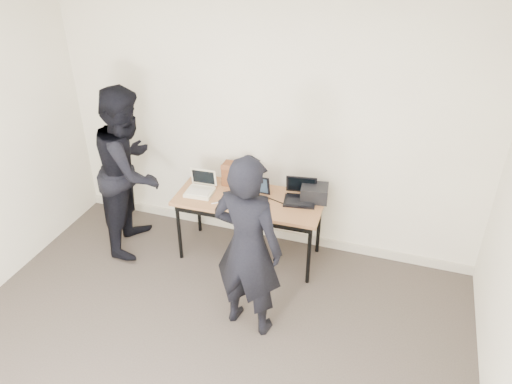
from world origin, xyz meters
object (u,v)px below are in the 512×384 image
at_px(person_observer, 130,170).
at_px(leather_satchel, 240,175).
at_px(desk, 249,203).
at_px(person_typist, 248,247).
at_px(laptop_center, 252,195).
at_px(equipment_box, 314,193).
at_px(laptop_beige, 201,188).
at_px(laptop_right, 300,195).

bearing_deg(person_observer, leather_satchel, -82.74).
relative_size(desk, person_typist, 0.89).
bearing_deg(laptop_center, equipment_box, 20.21).
distance_m(laptop_beige, laptop_right, 1.03).
bearing_deg(person_observer, equipment_box, -91.51).
relative_size(equipment_box, person_typist, 0.16).
bearing_deg(equipment_box, person_typist, -105.61).
height_order(laptop_center, laptop_right, laptop_center).
bearing_deg(laptop_center, person_typist, -72.14).
relative_size(desk, laptop_center, 4.76).
relative_size(laptop_beige, leather_satchel, 0.80).
xyz_separation_m(laptop_center, laptop_right, (0.46, 0.16, -0.00)).
bearing_deg(person_typist, equipment_box, -96.71).
distance_m(laptop_center, person_observer, 1.31).
bearing_deg(person_observer, laptop_center, -95.96).
relative_size(laptop_right, person_typist, 0.21).
relative_size(laptop_beige, laptop_center, 0.91).
bearing_deg(laptop_center, laptop_right, 19.66).
distance_m(laptop_beige, person_observer, 0.77).
bearing_deg(desk, person_observer, -175.38).
height_order(desk, equipment_box, equipment_box).
relative_size(person_typist, person_observer, 0.94).
height_order(desk, leather_satchel, leather_satchel).
height_order(laptop_right, person_observer, person_observer).
bearing_deg(person_typist, desk, -62.67).
height_order(laptop_center, person_typist, person_typist).
relative_size(leather_satchel, person_typist, 0.21).
relative_size(equipment_box, person_observer, 0.15).
bearing_deg(leather_satchel, person_observer, -162.47).
bearing_deg(laptop_right, person_typist, -108.24).
bearing_deg(leather_satchel, laptop_center, -49.66).
xyz_separation_m(person_typist, person_observer, (-1.58, 0.80, 0.05)).
bearing_deg(equipment_box, laptop_beige, -168.63).
relative_size(leather_satchel, equipment_box, 1.35).
relative_size(laptop_right, equipment_box, 1.32).
height_order(person_typist, person_observer, person_observer).
bearing_deg(laptop_beige, leather_satchel, 35.49).
bearing_deg(laptop_right, leather_satchel, 164.11).
height_order(laptop_beige, leather_satchel, leather_satchel).
height_order(laptop_beige, equipment_box, laptop_beige).
relative_size(desk, laptop_right, 4.30).
xyz_separation_m(desk, laptop_right, (0.50, 0.14, 0.11)).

